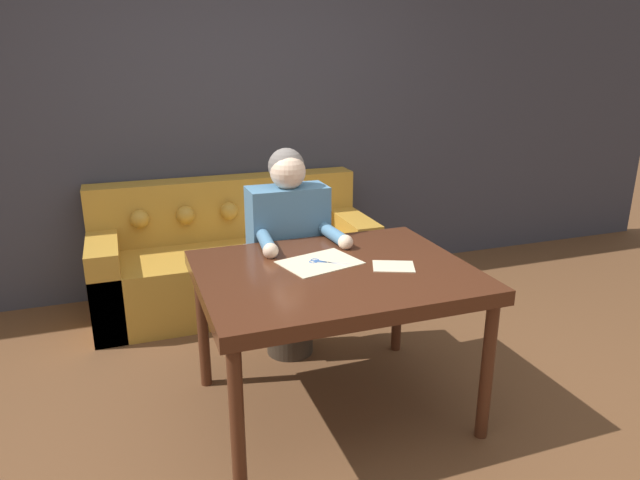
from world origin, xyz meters
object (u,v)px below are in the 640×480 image
at_px(dining_table, 335,283).
at_px(person, 289,253).
at_px(scissors, 322,262).
at_px(couch, 234,260).

height_order(dining_table, person, person).
xyz_separation_m(person, scissors, (0.01, -0.53, 0.13)).
bearing_deg(couch, scissors, -83.07).
xyz_separation_m(dining_table, scissors, (-0.03, 0.10, 0.08)).
relative_size(couch, person, 1.56).
distance_m(dining_table, person, 0.64).
bearing_deg(person, dining_table, -86.34).
distance_m(couch, scissors, 1.48).
bearing_deg(person, couch, 100.28).
height_order(couch, scissors, couch).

